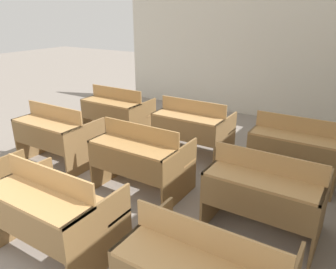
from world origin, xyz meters
TOP-DOWN VIEW (x-y plane):
  - wall_back at (0.00, 6.93)m, footprint 5.81×0.06m
  - bench_front_center at (0.28, 1.47)m, footprint 1.14×0.82m
  - bench_second_left at (-1.32, 2.88)m, footprint 1.14×0.82m
  - bench_second_center at (0.28, 2.87)m, footprint 1.14×0.82m
  - bench_second_right at (1.89, 2.86)m, footprint 1.14×0.82m
  - bench_third_left at (-1.31, 4.27)m, footprint 1.14×0.82m
  - bench_third_center at (0.30, 4.25)m, footprint 1.14×0.82m
  - bench_third_right at (1.89, 4.24)m, footprint 1.14×0.82m

SIDE VIEW (x-z plane):
  - bench_front_center at x=0.28m, z-range 0.01..0.95m
  - bench_second_left at x=-1.32m, z-range 0.01..0.95m
  - bench_second_center at x=0.28m, z-range 0.01..0.95m
  - bench_second_right at x=1.89m, z-range 0.01..0.95m
  - bench_third_left at x=-1.31m, z-range 0.01..0.95m
  - bench_third_center at x=0.30m, z-range 0.01..0.95m
  - bench_third_right at x=1.89m, z-range 0.01..0.95m
  - wall_back at x=0.00m, z-range 0.00..2.90m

